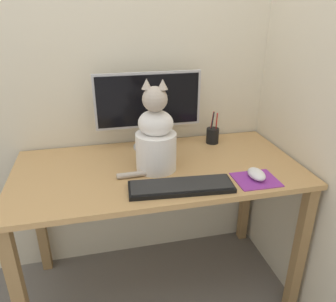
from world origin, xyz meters
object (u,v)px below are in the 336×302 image
(keyboard, at_px, (181,186))
(cat, at_px, (156,138))
(pen_cup, at_px, (213,135))
(monitor, at_px, (147,105))
(computer_mouse_right, at_px, (256,174))

(keyboard, height_order, cat, cat)
(keyboard, distance_m, pen_cup, 0.53)
(pen_cup, bearing_deg, monitor, 177.57)
(monitor, height_order, cat, cat)
(keyboard, xyz_separation_m, computer_mouse_right, (0.34, 0.01, 0.01))
(keyboard, xyz_separation_m, cat, (-0.07, 0.20, 0.14))
(keyboard, relative_size, cat, 1.05)
(computer_mouse_right, distance_m, pen_cup, 0.44)
(pen_cup, bearing_deg, keyboard, -123.86)
(keyboard, bearing_deg, cat, 112.52)
(computer_mouse_right, height_order, cat, cat)
(monitor, height_order, keyboard, monitor)
(computer_mouse_right, xyz_separation_m, pen_cup, (-0.04, 0.43, 0.02))
(monitor, relative_size, cat, 1.29)
(computer_mouse_right, distance_m, cat, 0.47)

